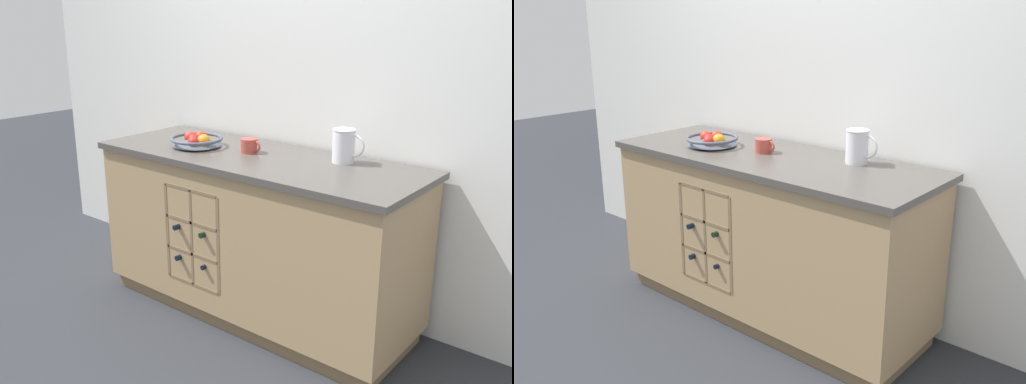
# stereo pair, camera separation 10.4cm
# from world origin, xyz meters

# --- Properties ---
(ground_plane) EXTENTS (14.00, 14.00, 0.00)m
(ground_plane) POSITION_xyz_m (0.00, 0.00, 0.00)
(ground_plane) COLOR #2D3035
(back_wall) EXTENTS (4.40, 0.06, 2.55)m
(back_wall) POSITION_xyz_m (0.00, 0.38, 1.27)
(back_wall) COLOR white
(back_wall) RESTS_ON ground_plane
(kitchen_island) EXTENTS (1.86, 0.68, 0.93)m
(kitchen_island) POSITION_xyz_m (-0.00, -0.00, 0.47)
(kitchen_island) COLOR olive
(kitchen_island) RESTS_ON ground_plane
(fruit_bowl) EXTENTS (0.30, 0.30, 0.08)m
(fruit_bowl) POSITION_xyz_m (-0.39, -0.05, 0.97)
(fruit_bowl) COLOR #4C5666
(fruit_bowl) RESTS_ON kitchen_island
(white_pitcher) EXTENTS (0.18, 0.12, 0.17)m
(white_pitcher) POSITION_xyz_m (0.44, 0.17, 1.02)
(white_pitcher) COLOR white
(white_pitcher) RESTS_ON kitchen_island
(ceramic_mug) EXTENTS (0.12, 0.09, 0.08)m
(ceramic_mug) POSITION_xyz_m (-0.07, 0.03, 0.97)
(ceramic_mug) COLOR #B7473D
(ceramic_mug) RESTS_ON kitchen_island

